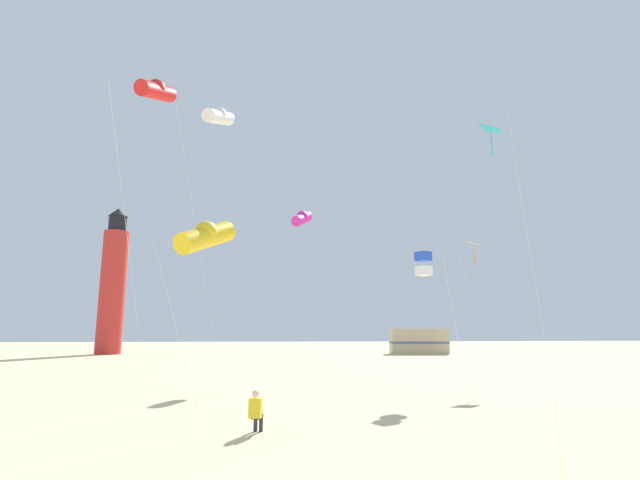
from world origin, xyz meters
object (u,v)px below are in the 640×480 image
(kite_diamond_orange, at_px, (474,248))
(rv_van_tan, at_px, (419,341))
(kite_diamond_cyan, at_px, (494,140))
(kite_tube_white, at_px, (219,117))
(kite_tube_scarlet, at_px, (156,91))
(lighthouse_distant, at_px, (113,284))
(kite_flyer_standing, at_px, (256,410))
(kite_tube_magenta, at_px, (302,218))
(kite_tube_gold, at_px, (206,236))
(kite_box_blue, at_px, (424,264))

(kite_diamond_orange, distance_m, rv_van_tan, 29.11)
(kite_diamond_cyan, bearing_deg, rv_van_tan, 79.51)
(kite_diamond_cyan, distance_m, kite_tube_white, 13.35)
(kite_tube_white, distance_m, rv_van_tan, 38.87)
(kite_tube_scarlet, height_order, lighthouse_distant, lighthouse_distant)
(kite_diamond_orange, height_order, kite_diamond_cyan, kite_diamond_cyan)
(kite_diamond_cyan, relative_size, lighthouse_distant, 0.70)
(kite_flyer_standing, bearing_deg, kite_diamond_cyan, -139.66)
(kite_tube_magenta, bearing_deg, kite_flyer_standing, -96.68)
(rv_van_tan, bearing_deg, kite_diamond_cyan, -96.75)
(kite_tube_white, bearing_deg, kite_tube_magenta, 59.03)
(kite_tube_gold, bearing_deg, kite_box_blue, 35.70)
(kite_tube_white, xyz_separation_m, kite_box_blue, (10.08, -0.84, -7.55))
(rv_van_tan, bearing_deg, kite_box_blue, -101.75)
(kite_flyer_standing, bearing_deg, kite_tube_scarlet, -37.43)
(kite_tube_magenta, xyz_separation_m, kite_diamond_cyan, (7.88, -11.70, 0.96))
(kite_box_blue, height_order, kite_tube_scarlet, kite_tube_scarlet)
(lighthouse_distant, bearing_deg, kite_tube_magenta, -51.57)
(kite_tube_magenta, distance_m, kite_tube_scarlet, 13.31)
(kite_diamond_cyan, distance_m, rv_van_tan, 37.50)
(kite_tube_white, bearing_deg, kite_tube_scarlet, -124.66)
(kite_box_blue, bearing_deg, kite_tube_gold, -144.30)
(kite_diamond_cyan, bearing_deg, kite_tube_magenta, 123.94)
(kite_flyer_standing, height_order, lighthouse_distant, lighthouse_distant)
(kite_flyer_standing, xyz_separation_m, kite_tube_magenta, (1.98, 16.86, 9.39))
(kite_tube_gold, distance_m, kite_box_blue, 11.43)
(kite_diamond_orange, distance_m, kite_tube_white, 16.05)
(kite_diamond_cyan, bearing_deg, kite_tube_white, 162.19)
(kite_diamond_cyan, xyz_separation_m, kite_tube_scarlet, (-14.76, 0.73, 2.09))
(kite_flyer_standing, relative_size, kite_diamond_cyan, 0.10)
(kite_tube_magenta, distance_m, kite_box_blue, 10.94)
(kite_diamond_orange, relative_size, lighthouse_distant, 0.47)
(kite_tube_gold, xyz_separation_m, lighthouse_distant, (-16.76, 41.13, 2.02))
(kite_tube_gold, bearing_deg, kite_tube_white, 96.11)
(kite_tube_magenta, xyz_separation_m, rv_van_tan, (14.47, 23.95, -8.61))
(rv_van_tan, bearing_deg, kite_tube_gold, -111.30)
(kite_flyer_standing, xyz_separation_m, kite_diamond_cyan, (9.85, 5.16, 10.35))
(lighthouse_distant, distance_m, rv_van_tan, 35.68)
(kite_box_blue, distance_m, lighthouse_distant, 43.23)
(kite_tube_gold, height_order, lighthouse_distant, lighthouse_distant)
(kite_diamond_orange, height_order, kite_box_blue, kite_diamond_orange)
(kite_tube_magenta, relative_size, kite_tube_gold, 1.64)
(kite_tube_white, relative_size, kite_tube_scarlet, 1.03)
(kite_diamond_orange, xyz_separation_m, kite_box_blue, (-4.37, -4.38, -1.53))
(kite_diamond_cyan, bearing_deg, kite_tube_gold, -163.33)
(kite_flyer_standing, distance_m, kite_tube_scarlet, 14.61)
(kite_tube_magenta, relative_size, rv_van_tan, 1.63)
(kite_diamond_cyan, relative_size, kite_tube_scarlet, 0.85)
(lighthouse_distant, xyz_separation_m, rv_van_tan, (35.04, -1.98, -6.45))
(kite_box_blue, bearing_deg, rv_van_tan, 74.51)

